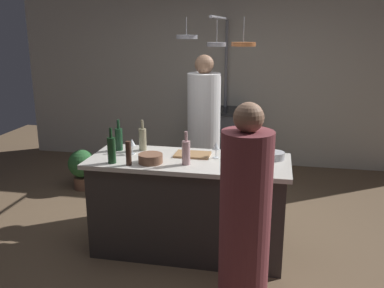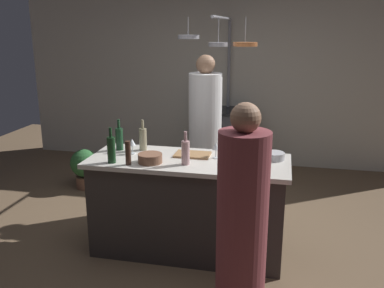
{
  "view_description": "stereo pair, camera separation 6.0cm",
  "coord_description": "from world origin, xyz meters",
  "views": [
    {
      "loc": [
        0.74,
        -3.53,
        2.04
      ],
      "look_at": [
        0.0,
        0.15,
        1.0
      ],
      "focal_mm": 39.5,
      "sensor_mm": 36.0,
      "label": 1
    },
    {
      "loc": [
        0.79,
        -3.51,
        2.04
      ],
      "look_at": [
        0.0,
        0.15,
        1.0
      ],
      "focal_mm": 39.5,
      "sensor_mm": 36.0,
      "label": 2
    }
  ],
  "objects": [
    {
      "name": "pepper_mill",
      "position": [
        -0.47,
        -0.26,
        1.01
      ],
      "size": [
        0.05,
        0.05,
        0.21
      ],
      "primitive_type": "cylinder",
      "color": "#382319",
      "rests_on": "kitchen_island"
    },
    {
      "name": "wine_glass_near_left_guest",
      "position": [
        -0.55,
        0.05,
        1.01
      ],
      "size": [
        0.07,
        0.07,
        0.15
      ],
      "color": "silver",
      "rests_on": "kitchen_island"
    },
    {
      "name": "stove_range",
      "position": [
        0.0,
        2.45,
        0.45
      ],
      "size": [
        0.8,
        0.64,
        0.89
      ],
      "color": "#47474C",
      "rests_on": "ground_plane"
    },
    {
      "name": "wine_glass_by_chef",
      "position": [
        0.23,
        0.08,
        1.01
      ],
      "size": [
        0.07,
        0.07,
        0.15
      ],
      "color": "silver",
      "rests_on": "kitchen_island"
    },
    {
      "name": "chef",
      "position": [
        -0.05,
        1.07,
        0.81
      ],
      "size": [
        0.37,
        0.37,
        1.75
      ],
      "color": "white",
      "rests_on": "ground_plane"
    },
    {
      "name": "wine_bottle_rose",
      "position": [
        0.01,
        -0.15,
        1.01
      ],
      "size": [
        0.07,
        0.07,
        0.29
      ],
      "color": "#B78C8E",
      "rests_on": "kitchen_island"
    },
    {
      "name": "overhead_pot_rack",
      "position": [
        0.03,
        1.81,
        1.69
      ],
      "size": [
        0.91,
        1.55,
        2.17
      ],
      "color": "gray",
      "rests_on": "ground_plane"
    },
    {
      "name": "cutting_board",
      "position": [
        0.01,
        0.12,
        0.91
      ],
      "size": [
        0.32,
        0.22,
        0.02
      ],
      "primitive_type": "cube",
      "color": "#997047",
      "rests_on": "kitchen_island"
    },
    {
      "name": "wine_bottle_red",
      "position": [
        -0.63,
        -0.24,
        1.02
      ],
      "size": [
        0.07,
        0.07,
        0.31
      ],
      "color": "#143319",
      "rests_on": "kitchen_island"
    },
    {
      "name": "bar_stool_right",
      "position": [
        0.54,
        -0.62,
        0.38
      ],
      "size": [
        0.28,
        0.28,
        0.68
      ],
      "color": "#4C4C51",
      "rests_on": "ground_plane"
    },
    {
      "name": "wine_bottle_green",
      "position": [
        -0.71,
        0.15,
        1.01
      ],
      "size": [
        0.07,
        0.07,
        0.3
      ],
      "color": "#193D23",
      "rests_on": "kitchen_island"
    },
    {
      "name": "mixing_bowl_steel",
      "position": [
        0.75,
        0.15,
        0.93
      ],
      "size": [
        0.18,
        0.18,
        0.06
      ],
      "primitive_type": "cylinder",
      "color": "#B7B7BC",
      "rests_on": "kitchen_island"
    },
    {
      "name": "wine_bottle_white",
      "position": [
        -0.49,
        0.19,
        1.01
      ],
      "size": [
        0.07,
        0.07,
        0.3
      ],
      "color": "gray",
      "rests_on": "kitchen_island"
    },
    {
      "name": "guest_right",
      "position": [
        0.58,
        -0.96,
        0.74
      ],
      "size": [
        0.34,
        0.34,
        1.6
      ],
      "color": "brown",
      "rests_on": "ground_plane"
    },
    {
      "name": "mixing_bowl_ceramic",
      "position": [
        0.47,
        -0.1,
        0.93
      ],
      "size": [
        0.2,
        0.2,
        0.06
      ],
      "primitive_type": "cylinder",
      "color": "silver",
      "rests_on": "kitchen_island"
    },
    {
      "name": "potted_plant",
      "position": [
        -1.67,
        1.27,
        0.3
      ],
      "size": [
        0.36,
        0.36,
        0.52
      ],
      "color": "brown",
      "rests_on": "ground_plane"
    },
    {
      "name": "back_wall",
      "position": [
        0.0,
        2.85,
        1.3
      ],
      "size": [
        6.4,
        0.16,
        2.6
      ],
      "primitive_type": "cube",
      "color": "beige",
      "rests_on": "ground_plane"
    },
    {
      "name": "kitchen_island",
      "position": [
        0.0,
        0.0,
        0.45
      ],
      "size": [
        1.8,
        0.72,
        0.9
      ],
      "color": "#332D2B",
      "rests_on": "ground_plane"
    },
    {
      "name": "ground_plane",
      "position": [
        0.0,
        0.0,
        0.0
      ],
      "size": [
        9.0,
        9.0,
        0.0
      ],
      "primitive_type": "plane",
      "color": "brown"
    },
    {
      "name": "mixing_bowl_wooden",
      "position": [
        -0.3,
        -0.17,
        0.94
      ],
      "size": [
        0.21,
        0.21,
        0.08
      ],
      "primitive_type": "cylinder",
      "color": "brown",
      "rests_on": "kitchen_island"
    }
  ]
}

